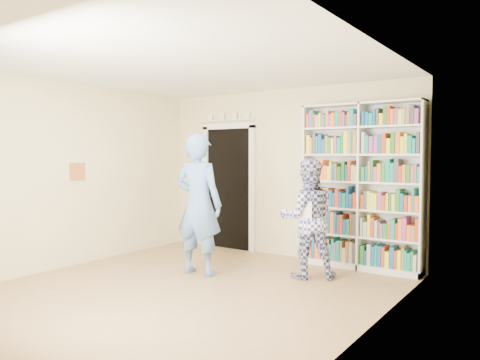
% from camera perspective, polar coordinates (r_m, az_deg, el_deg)
% --- Properties ---
extents(floor, '(5.00, 5.00, 0.00)m').
position_cam_1_polar(floor, '(5.80, -7.11, -13.40)').
color(floor, olive).
rests_on(floor, ground).
extents(ceiling, '(5.00, 5.00, 0.00)m').
position_cam_1_polar(ceiling, '(5.67, -7.29, 13.81)').
color(ceiling, white).
rests_on(ceiling, wall_back).
extents(wall_back, '(4.50, 0.00, 4.50)m').
position_cam_1_polar(wall_back, '(7.62, 5.42, 0.84)').
color(wall_back, beige).
rests_on(wall_back, floor).
extents(wall_left, '(0.00, 5.00, 5.00)m').
position_cam_1_polar(wall_left, '(7.27, -20.56, 0.56)').
color(wall_left, beige).
rests_on(wall_left, floor).
extents(wall_right, '(0.00, 5.00, 5.00)m').
position_cam_1_polar(wall_right, '(4.41, 15.19, -0.81)').
color(wall_right, beige).
rests_on(wall_right, floor).
extents(bookshelf, '(1.73, 0.32, 2.38)m').
position_cam_1_polar(bookshelf, '(6.92, 14.58, -0.67)').
color(bookshelf, white).
rests_on(bookshelf, floor).
extents(doorway, '(1.10, 0.08, 2.43)m').
position_cam_1_polar(doorway, '(8.20, -1.39, -0.19)').
color(doorway, black).
rests_on(doorway, floor).
extents(wall_art, '(0.03, 0.25, 0.25)m').
position_cam_1_polar(wall_art, '(7.36, -19.20, 1.00)').
color(wall_art, maroon).
rests_on(wall_art, wall_left).
extents(man_blue, '(0.75, 0.54, 1.93)m').
position_cam_1_polar(man_blue, '(6.44, -5.09, -3.00)').
color(man_blue, '#5680BF').
rests_on(man_blue, floor).
extents(man_plaid, '(0.98, 0.94, 1.59)m').
position_cam_1_polar(man_plaid, '(6.33, 8.25, -4.65)').
color(man_plaid, navy).
rests_on(man_plaid, floor).
extents(paper_sheet, '(0.19, 0.03, 0.27)m').
position_cam_1_polar(paper_sheet, '(6.10, 7.99, -3.90)').
color(paper_sheet, white).
rests_on(paper_sheet, man_plaid).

